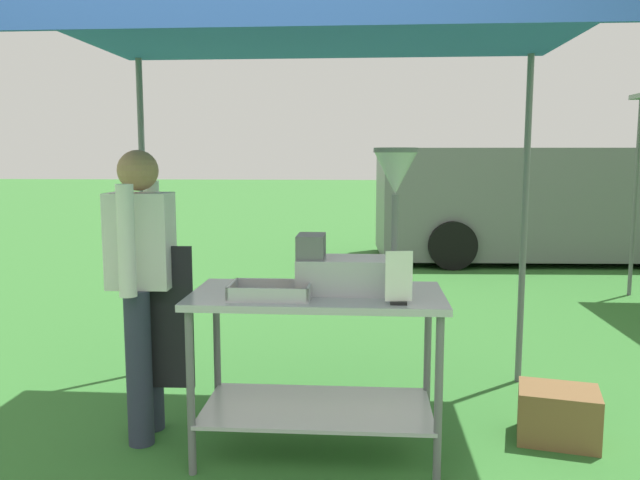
# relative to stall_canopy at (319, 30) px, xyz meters

# --- Properties ---
(ground_plane) EXTENTS (70.00, 70.00, 0.00)m
(ground_plane) POSITION_rel_stall_canopy_xyz_m (-0.28, 4.59, -2.21)
(ground_plane) COLOR #33702D
(stall_canopy) EXTENTS (2.86, 2.29, 2.30)m
(stall_canopy) POSITION_rel_stall_canopy_xyz_m (0.00, 0.00, 0.00)
(stall_canopy) COLOR slate
(stall_canopy) RESTS_ON ground
(donut_cart) EXTENTS (1.31, 0.67, 0.87)m
(donut_cart) POSITION_rel_stall_canopy_xyz_m (0.00, -0.10, -1.58)
(donut_cart) COLOR #B7B7BC
(donut_cart) RESTS_ON ground
(donut_tray) EXTENTS (0.40, 0.26, 0.07)m
(donut_tray) POSITION_rel_stall_canopy_xyz_m (-0.23, -0.24, -1.32)
(donut_tray) COLOR #B7B7BC
(donut_tray) RESTS_ON donut_cart
(donut_fryer) EXTENTS (0.61, 0.28, 0.74)m
(donut_fryer) POSITION_rel_stall_canopy_xyz_m (0.22, -0.08, -1.10)
(donut_fryer) COLOR #B7B7BC
(donut_fryer) RESTS_ON donut_cart
(menu_sign) EXTENTS (0.13, 0.05, 0.26)m
(menu_sign) POSITION_rel_stall_canopy_xyz_m (0.41, -0.34, -1.23)
(menu_sign) COLOR black
(menu_sign) RESTS_ON donut_cart
(vendor) EXTENTS (0.45, 0.53, 1.61)m
(vendor) POSITION_rel_stall_canopy_xyz_m (-0.97, 0.04, -1.31)
(vendor) COLOR #2D3347
(vendor) RESTS_ON ground
(supply_crate) EXTENTS (0.49, 0.41, 0.30)m
(supply_crate) POSITION_rel_stall_canopy_xyz_m (1.33, 0.14, -2.06)
(supply_crate) COLOR brown
(supply_crate) RESTS_ON ground
(van_grey) EXTENTS (5.10, 2.27, 1.69)m
(van_grey) POSITION_rel_stall_canopy_xyz_m (2.95, 6.63, -1.33)
(van_grey) COLOR slate
(van_grey) RESTS_ON ground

